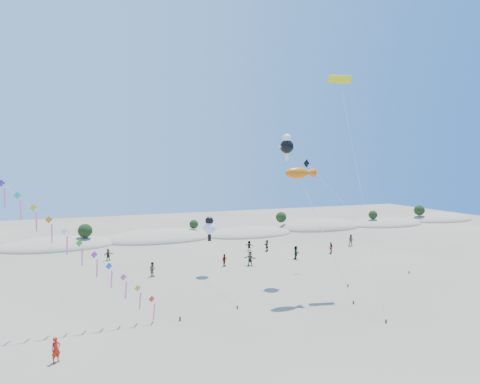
{
  "coord_description": "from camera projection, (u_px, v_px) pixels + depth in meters",
  "views": [
    {
      "loc": [
        -11.62,
        -23.3,
        12.95
      ],
      "look_at": [
        2.72,
        14.0,
        10.13
      ],
      "focal_mm": 30.0,
      "sensor_mm": 36.0,
      "label": 1
    }
  ],
  "objects": [
    {
      "name": "ground",
      "position": [
        277.0,
        358.0,
        26.77
      ],
      "size": [
        160.0,
        160.0,
        0.0
      ],
      "primitive_type": "plane",
      "color": "#796954",
      "rests_on": "ground"
    },
    {
      "name": "parafoil_kite",
      "position": [
        340.0,
        83.0,
        41.89
      ],
      "size": [
        3.93,
        11.36,
        22.25
      ],
      "color": "#3F2D1E",
      "rests_on": "ground"
    },
    {
      "name": "dark_kite",
      "position": [
        333.0,
        192.0,
        49.35
      ],
      "size": [
        10.08,
        7.89,
        13.52
      ],
      "color": "#3F2D1E",
      "rests_on": "ground"
    },
    {
      "name": "flyer_foreground",
      "position": [
        56.0,
        350.0,
        26.11
      ],
      "size": [
        0.73,
        0.67,
        1.68
      ],
      "primitive_type": "imported",
      "rotation": [
        0.0,
        0.0,
        0.57
      ],
      "color": "red",
      "rests_on": "ground"
    },
    {
      "name": "fish_kite",
      "position": [
        300.0,
        173.0,
        38.64
      ],
      "size": [
        5.11,
        4.61,
        12.61
      ],
      "color": "#3F2D1E",
      "rests_on": "ground"
    },
    {
      "name": "beachgoers",
      "position": [
        256.0,
        252.0,
        55.25
      ],
      "size": [
        37.48,
        10.86,
        1.84
      ],
      "color": "slate",
      "rests_on": "ground"
    },
    {
      "name": "cartoon_kite_high",
      "position": [
        287.0,
        145.0,
        44.47
      ],
      "size": [
        5.57,
        6.21,
        16.26
      ],
      "color": "#3F2D1E",
      "rests_on": "ground"
    },
    {
      "name": "dune_ridge",
      "position": [
        166.0,
        238.0,
        69.17
      ],
      "size": [
        145.3,
        11.49,
        5.57
      ],
      "color": "gray",
      "rests_on": "ground"
    },
    {
      "name": "cartoon_kite_low",
      "position": [
        209.0,
        227.0,
        46.77
      ],
      "size": [
        1.76,
        12.65,
        6.8
      ],
      "color": "#3F2D1E",
      "rests_on": "ground"
    }
  ]
}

